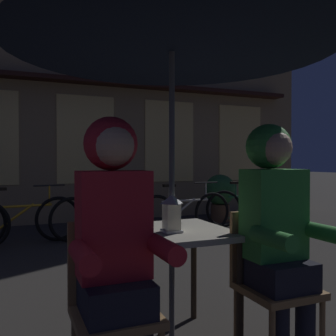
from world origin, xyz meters
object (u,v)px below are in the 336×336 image
object	(u,v)px
person_left_hooded	(115,230)
bicycle_fourth	(104,216)
patio_umbrella	(172,22)
person_right_hooded	(276,218)
lantern	(172,213)
bicycle_third	(21,220)
bicycle_furthest	(251,207)
bicycle_fifth	(185,213)
chair_left	(112,299)
chair_right	(270,276)
potted_plant	(220,194)
cafe_table	(172,245)

from	to	relation	value
person_left_hooded	bicycle_fourth	world-z (taller)	person_left_hooded
patio_umbrella	person_right_hooded	size ratio (longest dim) A/B	1.65
patio_umbrella	bicycle_fourth	distance (m)	3.84
lantern	person_left_hooded	xyz separation A→B (m)	(-0.45, -0.35, -0.01)
bicycle_third	bicycle_furthest	bearing A→B (deg)	-0.31
person_right_hooded	bicycle_fifth	distance (m)	3.84
bicycle_third	bicycle_furthest	distance (m)	3.85
chair_left	chair_right	distance (m)	0.96
patio_umbrella	person_left_hooded	world-z (taller)	patio_umbrella
patio_umbrella	chair_left	size ratio (longest dim) A/B	2.66
chair_right	bicycle_third	distance (m)	4.03
bicycle_fifth	potted_plant	size ratio (longest dim) A/B	1.83
cafe_table	bicycle_third	world-z (taller)	bicycle_third
cafe_table	bicycle_fourth	xyz separation A→B (m)	(0.32, 3.42, -0.29)
chair_left	chair_right	world-z (taller)	same
cafe_table	bicycle_third	distance (m)	3.55
chair_left	person_left_hooded	world-z (taller)	person_left_hooded
person_left_hooded	potted_plant	xyz separation A→B (m)	(3.25, 4.55, -0.30)
chair_left	person_right_hooded	size ratio (longest dim) A/B	0.62
patio_umbrella	chair_left	distance (m)	1.68
lantern	bicycle_furthest	size ratio (longest dim) A/B	0.14
chair_left	person_left_hooded	distance (m)	0.36
lantern	potted_plant	xyz separation A→B (m)	(2.80, 4.20, -0.32)
chair_right	person_right_hooded	size ratio (longest dim) A/B	0.62
chair_left	patio_umbrella	bearing A→B (deg)	37.55
person_left_hooded	bicycle_third	world-z (taller)	person_left_hooded
chair_right	person_left_hooded	distance (m)	1.03
cafe_table	chair_left	world-z (taller)	chair_left
person_left_hooded	bicycle_furthest	xyz separation A→B (m)	(3.47, 3.84, -0.50)
cafe_table	bicycle_third	xyz separation A→B (m)	(-0.86, 3.43, -0.29)
person_right_hooded	bicycle_third	xyz separation A→B (m)	(-1.34, 3.86, -0.50)
potted_plant	bicycle_fourth	bearing A→B (deg)	-163.91
patio_umbrella	chair_right	xyz separation A→B (m)	(0.48, -0.37, -1.57)
potted_plant	bicycle_third	bearing A→B (deg)	-169.26
chair_left	potted_plant	distance (m)	5.54
chair_right	bicycle_third	size ratio (longest dim) A/B	0.52
lantern	patio_umbrella	bearing A→B (deg)	66.00
bicycle_furthest	lantern	bearing A→B (deg)	-130.89
person_right_hooded	bicycle_fifth	size ratio (longest dim) A/B	0.83
person_right_hooded	bicycle_furthest	xyz separation A→B (m)	(2.51, 3.84, -0.50)
person_left_hooded	potted_plant	bearing A→B (deg)	54.45
cafe_table	lantern	size ratio (longest dim) A/B	3.20
person_left_hooded	potted_plant	world-z (taller)	person_left_hooded
chair_left	person_right_hooded	bearing A→B (deg)	-3.39
chair_right	chair_left	bearing A→B (deg)	180.00
bicycle_furthest	bicycle_third	bearing A→B (deg)	179.69
lantern	chair_left	bearing A→B (deg)	-146.83
lantern	person_right_hooded	xyz separation A→B (m)	(0.51, -0.35, -0.01)
cafe_table	bicycle_fourth	size ratio (longest dim) A/B	0.44
bicycle_third	bicycle_fifth	size ratio (longest dim) A/B	1.00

